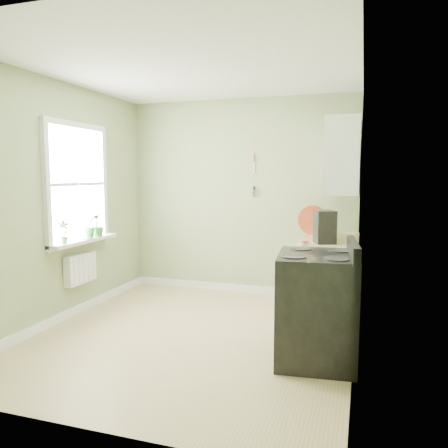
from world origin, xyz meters
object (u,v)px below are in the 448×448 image
(stand_mixer, at_px, (326,226))
(kettle, at_px, (315,225))
(stove, at_px, (317,306))
(coffee_maker, at_px, (324,228))

(stand_mixer, height_order, kettle, stand_mixer)
(kettle, bearing_deg, stove, -83.32)
(stove, bearing_deg, coffee_maker, 91.71)
(coffee_maker, bearing_deg, kettle, 101.89)
(coffee_maker, bearing_deg, stand_mixer, 91.44)
(kettle, relative_size, coffee_maker, 0.48)
(stove, distance_m, coffee_maker, 1.17)
(stove, height_order, kettle, stove)
(stove, relative_size, coffee_maker, 3.03)
(stove, distance_m, kettle, 2.03)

